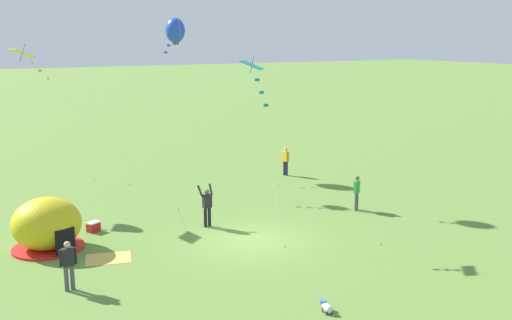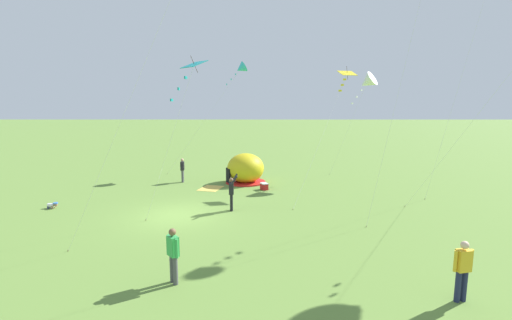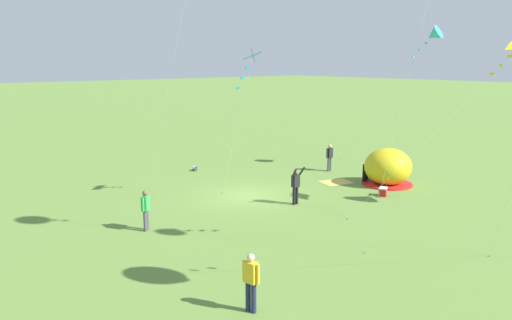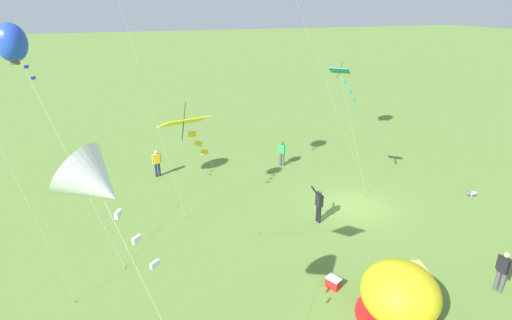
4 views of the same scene
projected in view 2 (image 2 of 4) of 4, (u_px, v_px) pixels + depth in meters
ground_plane at (177, 215)px, 16.89m from camera, size 300.00×300.00×0.00m
popup_tent at (245, 169)px, 24.19m from camera, size 2.81×2.81×2.10m
picnic_blanket at (211, 188)px, 22.58m from camera, size 1.98×1.70×0.01m
cooler_box at (264, 186)px, 22.20m from camera, size 0.64×0.56×0.44m
toddler_crawling at (53, 205)px, 18.03m from camera, size 0.28×0.55×0.32m
person_watching_sky at (463, 268)px, 9.21m from camera, size 0.32×0.58×1.72m
person_center_field at (173, 253)px, 10.18m from camera, size 0.47×0.43×1.72m
person_strolling at (182, 169)px, 24.34m from camera, size 0.59×0.26×1.72m
person_far_back at (232, 192)px, 17.52m from camera, size 0.68×0.49×1.89m
kite_white at (367, 82)px, 24.69m from camera, size 2.56×3.05×7.86m
kite_teal at (191, 70)px, 15.19m from camera, size 1.28×3.10×7.54m
kite_cyan at (241, 69)px, 27.64m from camera, size 1.88×6.57×9.00m
kite_yellow at (346, 76)px, 22.51m from camera, size 6.66×4.72×7.99m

